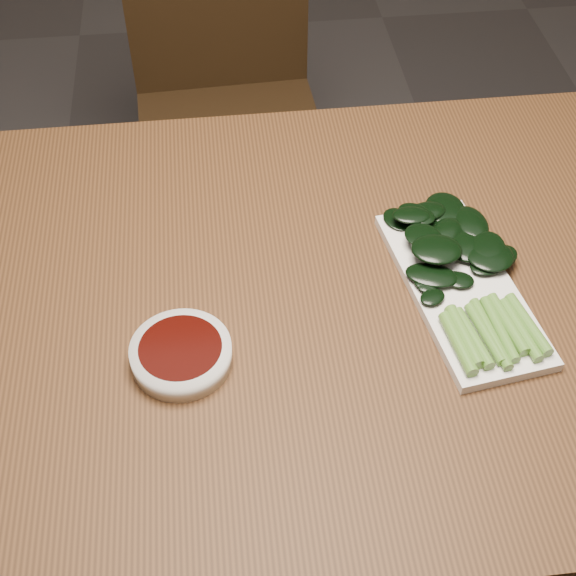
{
  "coord_description": "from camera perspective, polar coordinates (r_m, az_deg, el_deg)",
  "views": [
    {
      "loc": [
        -0.11,
        -0.69,
        1.53
      ],
      "look_at": [
        -0.03,
        0.0,
        0.76
      ],
      "focal_mm": 50.0,
      "sensor_mm": 36.0,
      "label": 1
    }
  ],
  "objects": [
    {
      "name": "table",
      "position": [
        1.1,
        1.39,
        -2.82
      ],
      "size": [
        1.4,
        0.8,
        0.75
      ],
      "color": "#472A14",
      "rests_on": "ground"
    },
    {
      "name": "serving_plate",
      "position": [
        1.07,
        12.21,
        0.02
      ],
      "size": [
        0.17,
        0.32,
        0.01
      ],
      "rotation": [
        0.0,
        0.0,
        0.15
      ],
      "color": "white",
      "rests_on": "table"
    },
    {
      "name": "sauce_bowl",
      "position": [
        0.97,
        -7.61,
        -4.67
      ],
      "size": [
        0.12,
        0.12,
        0.03
      ],
      "color": "white",
      "rests_on": "table"
    },
    {
      "name": "gai_lan",
      "position": [
        1.07,
        12.35,
        1.55
      ],
      "size": [
        0.18,
        0.32,
        0.03
      ],
      "color": "#55882F",
      "rests_on": "serving_plate"
    },
    {
      "name": "chair_far",
      "position": [
        1.85,
        -4.39,
        13.44
      ],
      "size": [
        0.42,
        0.42,
        0.89
      ],
      "rotation": [
        0.0,
        0.0,
        0.05
      ],
      "color": "black",
      "rests_on": "ground"
    },
    {
      "name": "ground",
      "position": [
        1.68,
        0.95,
        -17.69
      ],
      "size": [
        6.0,
        6.0,
        0.0
      ],
      "primitive_type": "plane",
      "color": "#2F2D2D",
      "rests_on": "ground"
    }
  ]
}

